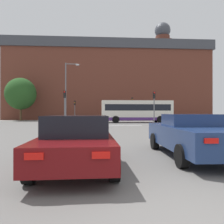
{
  "coord_description": "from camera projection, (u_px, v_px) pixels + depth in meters",
  "views": [
    {
      "loc": [
        -1.16,
        -2.57,
        1.48
      ],
      "look_at": [
        0.82,
        27.35,
        1.55
      ],
      "focal_mm": 35.0,
      "sensor_mm": 36.0,
      "label": 1
    }
  ],
  "objects": [
    {
      "name": "car_saloon_left",
      "position": [
        77.0,
        140.0,
        5.93
      ],
      "size": [
        2.05,
        4.46,
        1.39
      ],
      "rotation": [
        0.0,
        0.0,
        0.02
      ],
      "color": "#600C0F",
      "rests_on": "ground_plane"
    },
    {
      "name": "stop_line_strip",
      "position": [
        108.0,
        126.0,
        24.53
      ],
      "size": [
        7.75,
        0.3,
        0.01
      ],
      "primitive_type": "cube",
      "color": "silver",
      "rests_on": "ground_plane"
    },
    {
      "name": "car_roadster_right",
      "position": [
        191.0,
        135.0,
        7.33
      ],
      "size": [
        2.08,
        4.95,
        1.42
      ],
      "rotation": [
        0.0,
        0.0,
        -0.02
      ],
      "color": "navy",
      "rests_on": "ground_plane"
    },
    {
      "name": "traffic_light_near_right",
      "position": [
        154.0,
        102.0,
        25.25
      ],
      "size": [
        0.26,
        0.31,
        3.91
      ],
      "color": "slate",
      "rests_on": "ground_plane"
    },
    {
      "name": "pedestrian_walking_east",
      "position": [
        129.0,
        115.0,
        39.31
      ],
      "size": [
        0.25,
        0.41,
        1.73
      ],
      "rotation": [
        0.0,
        0.0,
        1.63
      ],
      "color": "brown",
      "rests_on": "ground_plane"
    },
    {
      "name": "traffic_light_near_left",
      "position": [
        65.0,
        102.0,
        24.6
      ],
      "size": [
        0.26,
        0.31,
        3.95
      ],
      "color": "slate",
      "rests_on": "ground_plane"
    },
    {
      "name": "street_lamp_junction",
      "position": [
        68.0,
        87.0,
        28.91
      ],
      "size": [
        1.89,
        0.36,
        8.08
      ],
      "color": "slate",
      "rests_on": "ground_plane"
    },
    {
      "name": "bus_crossing_lead",
      "position": [
        137.0,
        111.0,
        32.07
      ],
      "size": [
        10.26,
        2.73,
        3.21
      ],
      "rotation": [
        0.0,
        0.0,
        -1.57
      ],
      "color": "silver",
      "rests_on": "ground_plane"
    },
    {
      "name": "traffic_light_far_left",
      "position": [
        75.0,
        107.0,
        39.02
      ],
      "size": [
        0.26,
        0.31,
        3.62
      ],
      "color": "slate",
      "rests_on": "ground_plane"
    },
    {
      "name": "far_pavement",
      "position": [
        104.0,
        121.0,
        39.8
      ],
      "size": [
        68.61,
        2.5,
        0.01
      ],
      "primitive_type": "cube",
      "color": "#A09B91",
      "rests_on": "ground_plane"
    },
    {
      "name": "pedestrian_waiting",
      "position": [
        156.0,
        115.0,
        40.62
      ],
      "size": [
        0.45,
        0.42,
        1.62
      ],
      "rotation": [
        0.0,
        0.0,
        5.6
      ],
      "color": "black",
      "rests_on": "ground_plane"
    },
    {
      "name": "brick_civic_building",
      "position": [
        108.0,
        83.0,
        52.13
      ],
      "size": [
        43.94,
        16.63,
        23.33
      ],
      "color": "brown",
      "rests_on": "ground_plane"
    },
    {
      "name": "traffic_light_far_right",
      "position": [
        132.0,
        105.0,
        39.31
      ],
      "size": [
        0.26,
        0.31,
        4.2
      ],
      "color": "slate",
      "rests_on": "ground_plane"
    },
    {
      "name": "tree_by_building",
      "position": [
        21.0,
        94.0,
        39.41
      ],
      "size": [
        5.46,
        5.46,
        7.74
      ],
      "color": "#4C3823",
      "rests_on": "ground_plane"
    }
  ]
}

